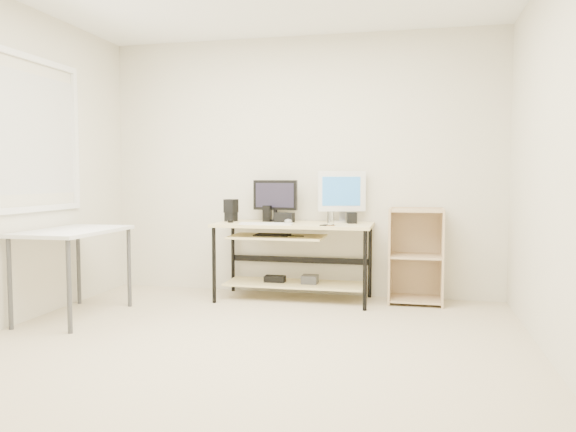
# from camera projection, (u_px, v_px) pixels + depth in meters

# --- Properties ---
(room) EXTENTS (4.01, 4.01, 2.62)m
(room) POSITION_uv_depth(u_px,v_px,m) (224.00, 159.00, 3.81)
(room) COLOR beige
(room) RESTS_ON ground
(desk) EXTENTS (1.50, 0.65, 0.75)m
(desk) POSITION_uv_depth(u_px,v_px,m) (291.00, 245.00, 5.42)
(desk) COLOR beige
(desk) RESTS_ON ground
(side_table) EXTENTS (0.60, 1.00, 0.75)m
(side_table) POSITION_uv_depth(u_px,v_px,m) (73.00, 239.00, 4.74)
(side_table) COLOR silver
(side_table) RESTS_ON ground
(shelf_unit) EXTENTS (0.50, 0.40, 0.90)m
(shelf_unit) POSITION_uv_depth(u_px,v_px,m) (416.00, 255.00, 5.32)
(shelf_unit) COLOR tan
(shelf_unit) RESTS_ON ground
(black_monitor) EXTENTS (0.45, 0.19, 0.41)m
(black_monitor) POSITION_uv_depth(u_px,v_px,m) (275.00, 198.00, 5.61)
(black_monitor) COLOR black
(black_monitor) RESTS_ON desk
(white_imac) EXTENTS (0.46, 0.19, 0.50)m
(white_imac) POSITION_uv_depth(u_px,v_px,m) (342.00, 193.00, 5.47)
(white_imac) COLOR silver
(white_imac) RESTS_ON desk
(keyboard) EXTENTS (0.50, 0.18, 0.02)m
(keyboard) POSITION_uv_depth(u_px,v_px,m) (266.00, 224.00, 5.20)
(keyboard) COLOR silver
(keyboard) RESTS_ON desk
(mouse) EXTENTS (0.09, 0.13, 0.04)m
(mouse) POSITION_uv_depth(u_px,v_px,m) (288.00, 221.00, 5.38)
(mouse) COLOR #B3B3B8
(mouse) RESTS_ON desk
(center_speaker) EXTENTS (0.20, 0.11, 0.10)m
(center_speaker) POSITION_uv_depth(u_px,v_px,m) (284.00, 218.00, 5.46)
(center_speaker) COLOR black
(center_speaker) RESTS_ON desk
(speaker_left) EXTENTS (0.13, 0.13, 0.22)m
(speaker_left) POSITION_uv_depth(u_px,v_px,m) (231.00, 210.00, 5.59)
(speaker_left) COLOR black
(speaker_left) RESTS_ON desk
(speaker_right) EXTENTS (0.11, 0.11, 0.10)m
(speaker_right) POSITION_uv_depth(u_px,v_px,m) (352.00, 218.00, 5.34)
(speaker_right) COLOR black
(speaker_right) RESTS_ON desk
(audio_controller) EXTENTS (0.09, 0.06, 0.16)m
(audio_controller) POSITION_uv_depth(u_px,v_px,m) (267.00, 214.00, 5.54)
(audio_controller) COLOR black
(audio_controller) RESTS_ON desk
(volume_puck) EXTENTS (0.06, 0.06, 0.02)m
(volume_puck) POSITION_uv_depth(u_px,v_px,m) (231.00, 222.00, 5.43)
(volume_puck) COLOR black
(volume_puck) RESTS_ON desk
(smartphone) EXTENTS (0.08, 0.12, 0.01)m
(smartphone) POSITION_uv_depth(u_px,v_px,m) (325.00, 225.00, 5.12)
(smartphone) COLOR black
(smartphone) RESTS_ON desk
(coaster) EXTENTS (0.10, 0.10, 0.01)m
(coaster) POSITION_uv_depth(u_px,v_px,m) (331.00, 226.00, 5.08)
(coaster) COLOR olive
(coaster) RESTS_ON desk
(drinking_glass) EXTENTS (0.07, 0.07, 0.13)m
(drinking_glass) POSITION_uv_depth(u_px,v_px,m) (331.00, 218.00, 5.08)
(drinking_glass) COLOR white
(drinking_glass) RESTS_ON coaster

